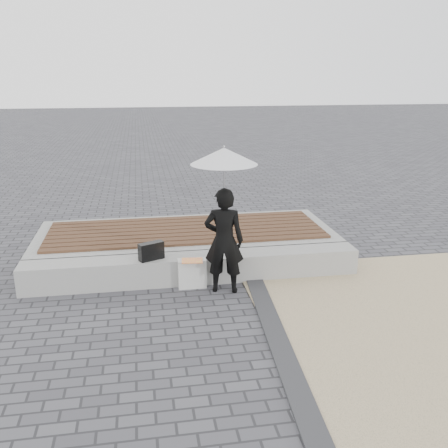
{
  "coord_description": "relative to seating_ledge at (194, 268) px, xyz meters",
  "views": [
    {
      "loc": [
        -0.73,
        -5.38,
        3.02
      ],
      "look_at": [
        0.38,
        1.15,
        1.0
      ],
      "focal_mm": 40.33,
      "sensor_mm": 36.0,
      "label": 1
    }
  ],
  "objects": [
    {
      "name": "edging_band",
      "position": [
        0.75,
        -2.1,
        -0.18
      ],
      "size": [
        0.61,
        5.2,
        0.04
      ],
      "primitive_type": "cube",
      "rotation": [
        0.0,
        0.0,
        -0.07
      ],
      "color": "#303133",
      "rests_on": "ground"
    },
    {
      "name": "timber_platform",
      "position": [
        0.0,
        1.2,
        0.0
      ],
      "size": [
        5.0,
        2.0,
        0.4
      ],
      "primitive_type": "cube",
      "color": "#A6A7A2",
      "rests_on": "ground"
    },
    {
      "name": "seating_ledge",
      "position": [
        0.0,
        0.0,
        0.0
      ],
      "size": [
        5.0,
        0.45,
        0.4
      ],
      "primitive_type": "cube",
      "color": "gray",
      "rests_on": "ground"
    },
    {
      "name": "parasol",
      "position": [
        0.38,
        -0.45,
        1.74
      ],
      "size": [
        0.9,
        0.9,
        1.15
      ],
      "rotation": [
        0.0,
        0.0,
        0.14
      ],
      "color": "#A1A1A5",
      "rests_on": "ground"
    },
    {
      "name": "woman",
      "position": [
        0.38,
        -0.45,
        0.56
      ],
      "size": [
        0.62,
        0.48,
        1.51
      ],
      "primitive_type": "imported",
      "rotation": [
        0.0,
        0.0,
        2.91
      ],
      "color": "black",
      "rests_on": "ground"
    },
    {
      "name": "magazine",
      "position": [
        -0.06,
        -0.29,
        0.23
      ],
      "size": [
        0.32,
        0.25,
        0.01
      ],
      "primitive_type": "cube",
      "rotation": [
        0.0,
        0.0,
        -0.1
      ],
      "color": "#F93D4F",
      "rests_on": "canvas_tote"
    },
    {
      "name": "timber_decking",
      "position": [
        0.0,
        1.2,
        0.22
      ],
      "size": [
        4.6,
        1.6,
        0.04
      ],
      "primitive_type": null,
      "color": "#533424",
      "rests_on": "timber_platform"
    },
    {
      "name": "ground",
      "position": [
        0.0,
        -1.6,
        -0.2
      ],
      "size": [
        80.0,
        80.0,
        0.0
      ],
      "primitive_type": "plane",
      "color": "#4A4A4F",
      "rests_on": "ground"
    },
    {
      "name": "canvas_tote",
      "position": [
        -0.06,
        -0.24,
        0.01
      ],
      "size": [
        0.41,
        0.17,
        0.43
      ],
      "primitive_type": "cube",
      "rotation": [
        0.0,
        0.0,
        -0.0
      ],
      "color": "beige",
      "rests_on": "ground"
    },
    {
      "name": "handbag",
      "position": [
        -0.62,
        -0.07,
        0.33
      ],
      "size": [
        0.39,
        0.27,
        0.26
      ],
      "primitive_type": "cube",
      "rotation": [
        0.0,
        0.0,
        0.44
      ],
      "color": "black",
      "rests_on": "seating_ledge"
    }
  ]
}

